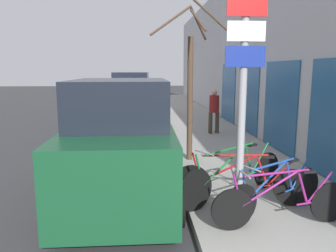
{
  "coord_description": "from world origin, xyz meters",
  "views": [
    {
      "loc": [
        0.23,
        -0.8,
        2.47
      ],
      "look_at": [
        0.82,
        6.34,
        1.24
      ],
      "focal_mm": 35.0,
      "sensor_mm": 36.0,
      "label": 1
    }
  ],
  "objects_px": {
    "bicycle_1": "(276,191)",
    "bicycle_3": "(234,176)",
    "bicycle_2": "(241,182)",
    "parked_car_2": "(132,98)",
    "parked_car_0": "(122,144)",
    "parked_car_1": "(132,112)",
    "pedestrian_near": "(214,108)",
    "signpost": "(242,100)",
    "bicycle_0": "(282,202)",
    "street_tree": "(191,84)"
  },
  "relations": [
    {
      "from": "bicycle_1",
      "to": "bicycle_3",
      "type": "xyz_separation_m",
      "value": [
        -0.49,
        0.7,
        0.04
      ]
    },
    {
      "from": "bicycle_2",
      "to": "bicycle_1",
      "type": "bearing_deg",
      "value": -124.68
    },
    {
      "from": "bicycle_3",
      "to": "parked_car_2",
      "type": "bearing_deg",
      "value": -20.79
    },
    {
      "from": "bicycle_2",
      "to": "parked_car_2",
      "type": "bearing_deg",
      "value": 23.36
    },
    {
      "from": "parked_car_0",
      "to": "parked_car_1",
      "type": "relative_size",
      "value": 1.02
    },
    {
      "from": "pedestrian_near",
      "to": "signpost",
      "type": "bearing_deg",
      "value": 66.84
    },
    {
      "from": "bicycle_0",
      "to": "parked_car_0",
      "type": "relative_size",
      "value": 0.49
    },
    {
      "from": "signpost",
      "to": "parked_car_2",
      "type": "distance_m",
      "value": 12.68
    },
    {
      "from": "parked_car_0",
      "to": "street_tree",
      "type": "height_order",
      "value": "street_tree"
    },
    {
      "from": "parked_car_1",
      "to": "street_tree",
      "type": "bearing_deg",
      "value": -66.43
    },
    {
      "from": "bicycle_0",
      "to": "bicycle_2",
      "type": "relative_size",
      "value": 0.94
    },
    {
      "from": "bicycle_0",
      "to": "bicycle_3",
      "type": "relative_size",
      "value": 0.99
    },
    {
      "from": "signpost",
      "to": "bicycle_1",
      "type": "height_order",
      "value": "signpost"
    },
    {
      "from": "parked_car_2",
      "to": "street_tree",
      "type": "height_order",
      "value": "street_tree"
    },
    {
      "from": "bicycle_0",
      "to": "pedestrian_near",
      "type": "distance_m",
      "value": 7.37
    },
    {
      "from": "bicycle_1",
      "to": "pedestrian_near",
      "type": "distance_m",
      "value": 6.93
    },
    {
      "from": "bicycle_1",
      "to": "street_tree",
      "type": "height_order",
      "value": "street_tree"
    },
    {
      "from": "street_tree",
      "to": "bicycle_3",
      "type": "bearing_deg",
      "value": -81.52
    },
    {
      "from": "bicycle_0",
      "to": "parked_car_2",
      "type": "height_order",
      "value": "parked_car_2"
    },
    {
      "from": "bicycle_0",
      "to": "bicycle_2",
      "type": "distance_m",
      "value": 0.96
    },
    {
      "from": "bicycle_2",
      "to": "parked_car_1",
      "type": "relative_size",
      "value": 0.52
    },
    {
      "from": "pedestrian_near",
      "to": "bicycle_2",
      "type": "bearing_deg",
      "value": 68.13
    },
    {
      "from": "bicycle_1",
      "to": "parked_car_2",
      "type": "height_order",
      "value": "parked_car_2"
    },
    {
      "from": "parked_car_0",
      "to": "pedestrian_near",
      "type": "distance_m",
      "value": 6.31
    },
    {
      "from": "parked_car_0",
      "to": "pedestrian_near",
      "type": "relative_size",
      "value": 2.8
    },
    {
      "from": "parked_car_0",
      "to": "street_tree",
      "type": "distance_m",
      "value": 2.81
    },
    {
      "from": "bicycle_3",
      "to": "street_tree",
      "type": "distance_m",
      "value": 3.12
    },
    {
      "from": "parked_car_0",
      "to": "street_tree",
      "type": "xyz_separation_m",
      "value": [
        1.65,
        2.0,
        1.08
      ]
    },
    {
      "from": "bicycle_2",
      "to": "street_tree",
      "type": "distance_m",
      "value": 3.34
    },
    {
      "from": "bicycle_3",
      "to": "parked_car_0",
      "type": "height_order",
      "value": "parked_car_0"
    },
    {
      "from": "bicycle_3",
      "to": "pedestrian_near",
      "type": "relative_size",
      "value": 1.38
    },
    {
      "from": "bicycle_1",
      "to": "bicycle_3",
      "type": "distance_m",
      "value": 0.85
    },
    {
      "from": "parked_car_2",
      "to": "street_tree",
      "type": "distance_m",
      "value": 9.06
    },
    {
      "from": "bicycle_0",
      "to": "bicycle_2",
      "type": "xyz_separation_m",
      "value": [
        -0.35,
        0.9,
        0.01
      ]
    },
    {
      "from": "signpost",
      "to": "street_tree",
      "type": "relative_size",
      "value": 0.84
    },
    {
      "from": "signpost",
      "to": "street_tree",
      "type": "height_order",
      "value": "street_tree"
    },
    {
      "from": "bicycle_1",
      "to": "signpost",
      "type": "bearing_deg",
      "value": 86.54
    },
    {
      "from": "bicycle_1",
      "to": "pedestrian_near",
      "type": "relative_size",
      "value": 1.22
    },
    {
      "from": "parked_car_1",
      "to": "parked_car_2",
      "type": "relative_size",
      "value": 0.96
    },
    {
      "from": "parked_car_0",
      "to": "bicycle_3",
      "type": "bearing_deg",
      "value": -17.09
    },
    {
      "from": "bicycle_2",
      "to": "pedestrian_near",
      "type": "height_order",
      "value": "pedestrian_near"
    },
    {
      "from": "parked_car_0",
      "to": "parked_car_2",
      "type": "bearing_deg",
      "value": 91.31
    },
    {
      "from": "bicycle_2",
      "to": "pedestrian_near",
      "type": "relative_size",
      "value": 1.44
    },
    {
      "from": "parked_car_1",
      "to": "bicycle_3",
      "type": "bearing_deg",
      "value": -73.51
    },
    {
      "from": "parked_car_1",
      "to": "signpost",
      "type": "bearing_deg",
      "value": -77.65
    },
    {
      "from": "bicycle_2",
      "to": "street_tree",
      "type": "height_order",
      "value": "street_tree"
    },
    {
      "from": "signpost",
      "to": "bicycle_2",
      "type": "distance_m",
      "value": 1.72
    },
    {
      "from": "bicycle_2",
      "to": "parked_car_2",
      "type": "xyz_separation_m",
      "value": [
        -2.19,
        11.73,
        0.51
      ]
    },
    {
      "from": "bicycle_2",
      "to": "parked_car_2",
      "type": "height_order",
      "value": "parked_car_2"
    },
    {
      "from": "bicycle_0",
      "to": "parked_car_2",
      "type": "xyz_separation_m",
      "value": [
        -2.54,
        12.63,
        0.53
      ]
    }
  ]
}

